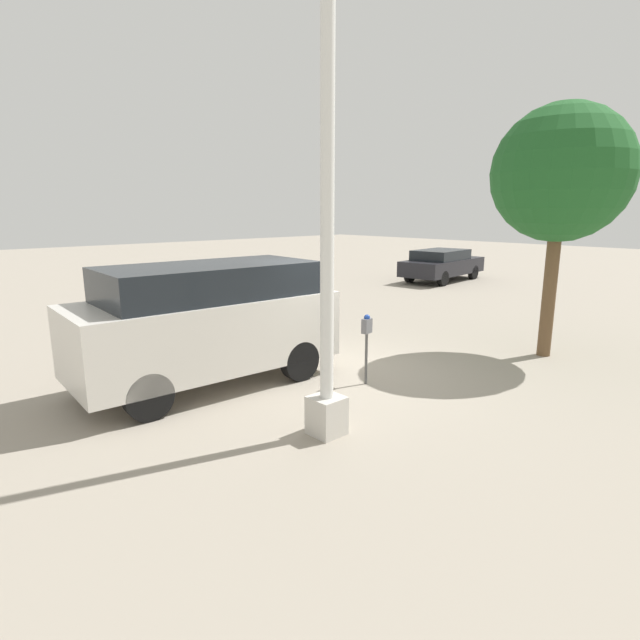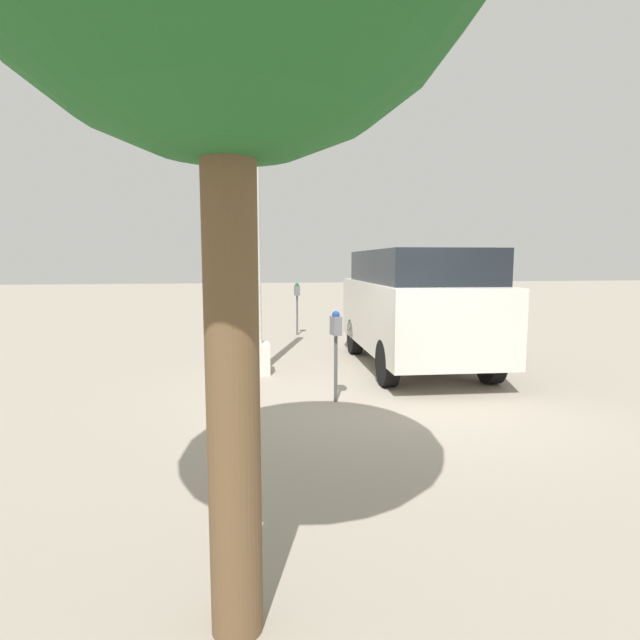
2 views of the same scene
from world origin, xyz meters
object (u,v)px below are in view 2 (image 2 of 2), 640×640
(lamp_post, at_px, (255,253))
(parking_meter_near, at_px, (336,335))
(parked_van, at_px, (415,304))
(parking_meter_far, at_px, (297,297))

(lamp_post, bearing_deg, parking_meter_near, -152.30)
(parking_meter_near, bearing_deg, parked_van, -52.52)
(lamp_post, bearing_deg, parked_van, -87.41)
(parking_meter_far, relative_size, parked_van, 0.30)
(parking_meter_far, xyz_separation_m, lamp_post, (-4.57, 1.27, 1.07))
(parking_meter_far, relative_size, lamp_post, 0.24)
(parking_meter_far, distance_m, lamp_post, 4.86)
(lamp_post, bearing_deg, parking_meter_far, -15.51)
(parking_meter_far, bearing_deg, parking_meter_near, 167.95)
(parking_meter_far, height_order, parked_van, parked_van)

